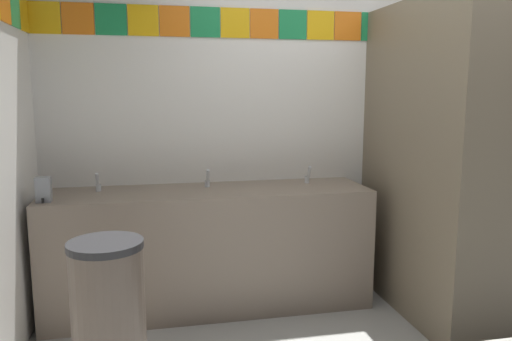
% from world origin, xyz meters
% --- Properties ---
extents(wall_back, '(4.42, 0.09, 2.77)m').
position_xyz_m(wall_back, '(0.00, 1.47, 1.39)').
color(wall_back, white).
rests_on(wall_back, ground_plane).
extents(vanity_counter, '(2.28, 0.60, 0.87)m').
position_xyz_m(vanity_counter, '(-1.02, 1.14, 0.45)').
color(vanity_counter, gray).
rests_on(vanity_counter, ground_plane).
extents(faucet_left, '(0.04, 0.10, 0.14)m').
position_xyz_m(faucet_left, '(-1.78, 1.23, 0.92)').
color(faucet_left, silver).
rests_on(faucet_left, vanity_counter).
extents(faucet_center, '(0.04, 0.10, 0.14)m').
position_xyz_m(faucet_center, '(-1.02, 1.23, 0.92)').
color(faucet_center, silver).
rests_on(faucet_center, vanity_counter).
extents(faucet_right, '(0.04, 0.10, 0.14)m').
position_xyz_m(faucet_right, '(-0.26, 1.23, 0.92)').
color(faucet_right, silver).
rests_on(faucet_right, vanity_counter).
extents(soap_dispenser, '(0.09, 0.09, 0.16)m').
position_xyz_m(soap_dispenser, '(-2.08, 0.96, 0.95)').
color(soap_dispenser, gray).
rests_on(soap_dispenser, vanity_counter).
extents(stall_divider, '(0.92, 1.32, 2.16)m').
position_xyz_m(stall_divider, '(0.47, 0.53, 1.08)').
color(stall_divider, '#726651').
rests_on(stall_divider, ground_plane).
extents(toilet, '(0.39, 0.49, 0.74)m').
position_xyz_m(toilet, '(0.83, 0.99, 0.30)').
color(toilet, white).
rests_on(toilet, ground_plane).
extents(trash_bin, '(0.40, 0.40, 0.78)m').
position_xyz_m(trash_bin, '(-1.66, 0.32, 0.39)').
color(trash_bin, brown).
rests_on(trash_bin, ground_plane).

